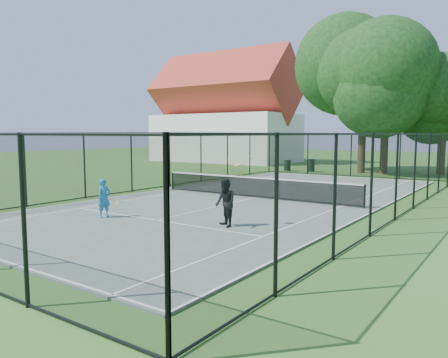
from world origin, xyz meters
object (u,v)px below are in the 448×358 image
Objects in this scene: player_blue at (104,198)px; player_black at (225,203)px; tennis_net at (255,186)px; trash_bin_left at (287,165)px; trash_bin_right at (311,165)px.

player_blue is 4.49m from player_black.
player_black is at bearing -67.38° from tennis_net.
trash_bin_left is 0.63× the size of player_blue.
trash_bin_right is 0.72× the size of player_blue.
trash_bin_right is at bearing 104.30° from tennis_net.
tennis_net is 11.68× the size of trash_bin_left.
trash_bin_left is 22.09m from player_blue.
player_black is at bearing -68.24° from trash_bin_left.
tennis_net is 4.59× the size of player_black.
trash_bin_right reaches higher than trash_bin_left.
tennis_net is at bearing 112.62° from player_black.
player_black is (2.46, -5.90, 0.24)m from tennis_net.
trash_bin_right is 22.09m from player_blue.
trash_bin_left is 0.39× the size of player_black.
player_blue is at bearing -84.99° from trash_bin_right.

